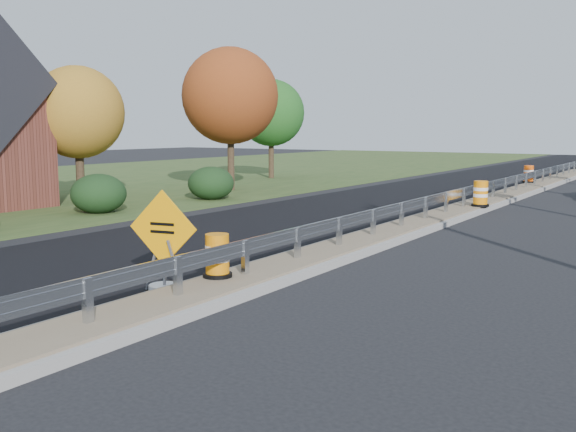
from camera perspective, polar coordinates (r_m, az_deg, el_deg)
The scene contains 14 objects.
ground at distance 18.35m, azimuth 7.56°, elevation -2.32°, with size 140.00×140.00×0.00m, color black.
grass_verge_near at distance 41.40m, azimuth -17.12°, elevation 3.00°, with size 30.00×120.00×0.03m, color #31481F.
milled_overlay at distance 29.17m, azimuth 8.32°, elevation 1.40°, with size 7.20×120.00×0.01m, color black.
median at distance 25.71m, azimuth 15.34°, elevation 0.59°, with size 1.60×55.00×0.23m.
guardrail at distance 26.59m, azimuth 16.06°, elevation 2.13°, with size 0.10×46.15×0.72m.
hedge_mid at distance 25.39m, azimuth -16.49°, elevation 1.94°, with size 2.09×2.09×1.52m, color black.
hedge_north at distance 29.27m, azimuth -6.86°, elevation 2.93°, with size 2.09×2.09×1.52m, color black.
tree_near_yellow at distance 29.25m, azimuth -18.20°, elevation 8.73°, with size 3.96×3.96×5.88m.
tree_near_red at distance 33.58m, azimuth -5.16°, elevation 10.57°, with size 4.95×4.95×7.35m.
tree_near_back at distance 41.77m, azimuth -1.52°, elevation 9.14°, with size 4.29×4.29×6.37m.
caution_sign at distance 12.72m, azimuth -10.96°, elevation -4.51°, with size 1.45×0.61×2.03m.
barrel_median_near at distance 12.96m, azimuth -6.30°, elevation -3.59°, with size 0.60×0.60×0.87m.
barrel_median_mid at distance 25.78m, azimuth 16.74°, elevation 1.88°, with size 0.67×0.67×0.98m.
barrel_median_far at distance 38.20m, azimuth 20.60°, elevation 3.49°, with size 0.65×0.65×0.95m.
Camera 1 is at (7.81, -16.30, 3.18)m, focal length 40.00 mm.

